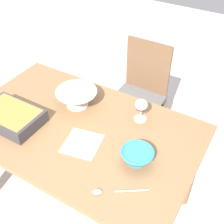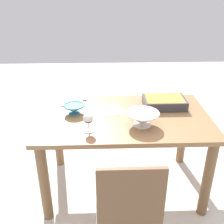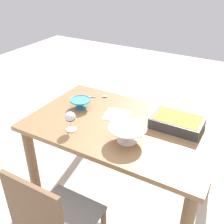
{
  "view_description": "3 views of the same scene",
  "coord_description": "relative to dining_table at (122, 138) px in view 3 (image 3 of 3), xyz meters",
  "views": [
    {
      "loc": [
        0.79,
        -0.95,
        1.88
      ],
      "look_at": [
        0.12,
        0.18,
        0.76
      ],
      "focal_mm": 46.67,
      "sensor_mm": 36.0,
      "label": 1
    },
    {
      "loc": [
        0.17,
        1.99,
        1.75
      ],
      "look_at": [
        0.1,
        0.05,
        0.78
      ],
      "focal_mm": 44.15,
      "sensor_mm": 36.0,
      "label": 2
    },
    {
      "loc": [
        -0.76,
        1.5,
        1.79
      ],
      "look_at": [
        0.07,
        0.03,
        0.82
      ],
      "focal_mm": 43.55,
      "sensor_mm": 36.0,
      "label": 3
    }
  ],
  "objects": [
    {
      "name": "ground_plane",
      "position": [
        0.0,
        0.0,
        -0.6
      ],
      "size": [
        8.0,
        8.0,
        0.0
      ],
      "primitive_type": "plane",
      "color": "beige"
    },
    {
      "name": "dining_table",
      "position": [
        0.0,
        0.0,
        0.0
      ],
      "size": [
        1.38,
        0.85,
        0.73
      ],
      "color": "olive",
      "rests_on": "ground_plane"
    },
    {
      "name": "chair",
      "position": [
        0.03,
        0.78,
        -0.12
      ],
      "size": [
        0.39,
        0.4,
        0.89
      ],
      "color": "#595959",
      "rests_on": "ground_plane"
    },
    {
      "name": "wine_glass",
      "position": [
        0.28,
        0.24,
        0.22
      ],
      "size": [
        0.07,
        0.07,
        0.14
      ],
      "color": "white",
      "rests_on": "dining_table"
    },
    {
      "name": "casserole_dish",
      "position": [
        -0.36,
        -0.16,
        0.17
      ],
      "size": [
        0.36,
        0.24,
        0.08
      ],
      "color": "#38383D",
      "rests_on": "dining_table"
    },
    {
      "name": "mixing_bowl",
      "position": [
        0.41,
        -0.05,
        0.17
      ],
      "size": [
        0.17,
        0.17,
        0.08
      ],
      "color": "teal",
      "rests_on": "dining_table"
    },
    {
      "name": "small_bowl",
      "position": [
        -0.12,
        0.17,
        0.19
      ],
      "size": [
        0.26,
        0.26,
        0.11
      ],
      "color": "white",
      "rests_on": "dining_table"
    },
    {
      "name": "serving_spoon",
      "position": [
        0.39,
        -0.28,
        0.13
      ],
      "size": [
        0.23,
        0.16,
        0.01
      ],
      "color": "silver",
      "rests_on": "dining_table"
    },
    {
      "name": "napkin",
      "position": [
        0.1,
        -0.1,
        0.13
      ],
      "size": [
        0.23,
        0.23,
        0.0
      ],
      "primitive_type": "cube",
      "rotation": [
        0.0,
        0.0,
        0.2
      ],
      "color": "beige",
      "rests_on": "dining_table"
    }
  ]
}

